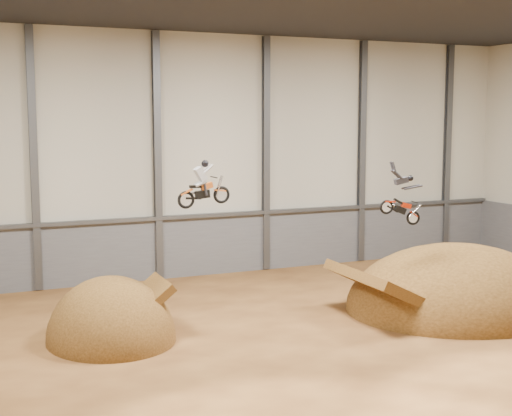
{
  "coord_description": "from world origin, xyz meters",
  "views": [
    {
      "loc": [
        -14.04,
        -24.1,
        9.23
      ],
      "look_at": [
        -1.95,
        4.0,
        5.32
      ],
      "focal_mm": 50.0,
      "sensor_mm": 36.0,
      "label": 1
    }
  ],
  "objects_px": {
    "landing_ramp": "(455,309)",
    "fmx_rider_a": "(205,181)",
    "fmx_rider_b": "(398,194)",
    "takeoff_ramp": "(112,339)"
  },
  "relations": [
    {
      "from": "landing_ramp",
      "to": "fmx_rider_a",
      "type": "distance_m",
      "value": 14.14
    },
    {
      "from": "takeoff_ramp",
      "to": "landing_ramp",
      "type": "xyz_separation_m",
      "value": [
        16.36,
        -1.77,
        0.0
      ]
    },
    {
      "from": "fmx_rider_a",
      "to": "fmx_rider_b",
      "type": "distance_m",
      "value": 8.58
    },
    {
      "from": "takeoff_ramp",
      "to": "landing_ramp",
      "type": "height_order",
      "value": "landing_ramp"
    },
    {
      "from": "fmx_rider_a",
      "to": "landing_ramp",
      "type": "bearing_deg",
      "value": -5.14
    },
    {
      "from": "fmx_rider_b",
      "to": "landing_ramp",
      "type": "bearing_deg",
      "value": 25.0
    },
    {
      "from": "fmx_rider_a",
      "to": "fmx_rider_b",
      "type": "bearing_deg",
      "value": -13.41
    },
    {
      "from": "landing_ramp",
      "to": "fmx_rider_b",
      "type": "xyz_separation_m",
      "value": [
        -4.13,
        -0.92,
        5.88
      ]
    },
    {
      "from": "fmx_rider_a",
      "to": "fmx_rider_b",
      "type": "height_order",
      "value": "fmx_rider_a"
    },
    {
      "from": "takeoff_ramp",
      "to": "fmx_rider_a",
      "type": "height_order",
      "value": "fmx_rider_a"
    }
  ]
}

